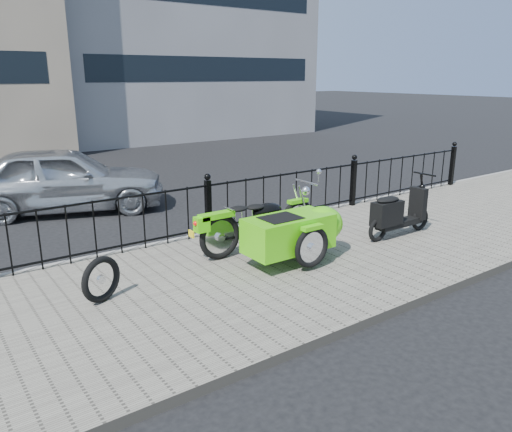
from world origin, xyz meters
TOP-DOWN VIEW (x-y plane):
  - ground at (0.00, 0.00)m, footprint 120.00×120.00m
  - sidewalk at (0.00, -0.50)m, footprint 30.00×3.80m
  - curb at (0.00, 1.44)m, footprint 30.00×0.10m
  - iron_fence at (0.00, 1.30)m, footprint 14.11×0.11m
  - motorcycle_sidecar at (0.43, -0.41)m, footprint 2.28×1.48m
  - scooter at (2.54, -0.62)m, footprint 1.52×0.44m
  - spare_tire at (-2.38, -0.21)m, footprint 0.56×0.30m
  - sedan_car at (-1.44, 4.77)m, footprint 4.36×2.88m

SIDE VIEW (x-z plane):
  - ground at x=0.00m, z-range 0.00..0.00m
  - sidewalk at x=0.00m, z-range 0.00..0.12m
  - curb at x=0.00m, z-range 0.00..0.12m
  - spare_tire at x=-2.38m, z-range 0.12..0.70m
  - scooter at x=2.54m, z-range 0.00..1.03m
  - iron_fence at x=0.00m, z-range 0.05..1.12m
  - motorcycle_sidecar at x=0.43m, z-range 0.10..1.09m
  - sedan_car at x=-1.44m, z-range 0.00..1.38m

